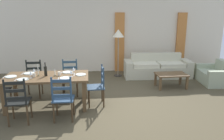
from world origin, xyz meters
The scene contains 35 objects.
ground_plane centered at (0.00, 0.00, -0.01)m, with size 9.60×9.60×0.02m, color #4E442F.
wall_far centered at (0.00, 3.30, 1.35)m, with size 9.60×0.16×2.70m, color beige.
curtain_panel_left centered at (0.65, 3.16, 1.10)m, with size 0.35×0.08×2.20m, color #C57536.
curtain_panel_right centered at (3.05, 3.16, 1.10)m, with size 0.35×0.08×2.20m, color #C57536.
dining_table centered at (-1.50, 0.04, 0.66)m, with size 1.90×0.96×0.75m.
dining_chair_near_left centered at (-1.92, -0.75, 0.48)m, with size 0.44×0.42×0.96m.
dining_chair_near_right centered at (-1.06, -0.71, 0.48)m, with size 0.43×0.41×0.96m.
dining_chair_far_left centered at (-1.98, 0.78, 0.48)m, with size 0.42×0.40×0.96m.
dining_chair_far_right centered at (-1.03, 0.78, 0.48)m, with size 0.43×0.41×0.96m.
dining_chair_head_east centered at (-0.32, 0.02, 0.48)m, with size 0.42×0.44×0.96m.
dinner_plate_near_left centered at (-1.95, -0.21, 0.76)m, with size 0.24×0.24×0.02m, color white.
fork_near_left centered at (-2.10, -0.21, 0.75)m, with size 0.02×0.17×0.01m, color silver.
dinner_plate_near_right centered at (-1.05, -0.21, 0.76)m, with size 0.24×0.24×0.02m, color white.
fork_near_right centered at (-1.20, -0.21, 0.75)m, with size 0.02×0.17×0.01m, color silver.
dinner_plate_far_left centered at (-1.95, 0.29, 0.76)m, with size 0.24×0.24×0.02m, color white.
fork_far_left centered at (-2.10, 0.29, 0.75)m, with size 0.02×0.17×0.01m, color silver.
dinner_plate_far_right centered at (-1.05, 0.29, 0.76)m, with size 0.24×0.24×0.02m, color white.
fork_far_right centered at (-1.20, 0.29, 0.75)m, with size 0.02×0.17×0.01m, color silver.
dinner_plate_head_west centered at (-2.28, 0.04, 0.76)m, with size 0.24×0.24×0.02m, color white.
fork_head_west centered at (-2.43, 0.04, 0.75)m, with size 0.02×0.17×0.01m, color silver.
dinner_plate_head_east centered at (-0.72, 0.04, 0.76)m, with size 0.24×0.24×0.02m, color white.
fork_head_east centered at (-0.87, 0.04, 0.75)m, with size 0.02×0.17×0.01m, color silver.
wine_bottle centered at (-1.51, 0.04, 0.87)m, with size 0.07×0.07×0.32m.
wine_glass_near_left centered at (-1.80, -0.10, 0.86)m, with size 0.06×0.06×0.16m.
wine_glass_near_right centered at (-0.92, -0.09, 0.86)m, with size 0.06×0.06×0.16m.
wine_glass_far_left centered at (-1.79, 0.17, 0.86)m, with size 0.06×0.06×0.16m.
wine_glass_far_right centered at (-0.89, 0.18, 0.86)m, with size 0.06×0.06×0.16m.
coffee_cup_primary centered at (-1.21, 0.03, 0.80)m, with size 0.07×0.07×0.09m, color beige.
coffee_cup_secondary centered at (-1.76, 0.00, 0.80)m, with size 0.07×0.07×0.09m, color beige.
candle_tall centered at (-1.68, 0.06, 0.83)m, with size 0.05×0.05×0.28m.
candle_short centered at (-1.30, 0.00, 0.79)m, with size 0.05×0.05×0.16m.
couch centered at (1.86, 2.27, 0.29)m, with size 2.32×0.93×0.80m.
coffee_table centered at (1.90, 1.06, 0.36)m, with size 0.90×0.56×0.42m.
armchair_upholstered centered at (3.47, 1.30, 0.25)m, with size 0.93×1.25×0.72m.
standing_lamp centered at (0.50, 2.46, 1.41)m, with size 0.40×0.40×1.64m.
Camera 1 is at (-0.52, -4.80, 2.10)m, focal length 34.24 mm.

